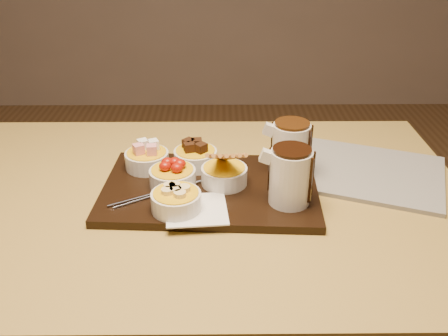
{
  "coord_description": "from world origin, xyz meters",
  "views": [
    {
      "loc": [
        0.06,
        -0.93,
        1.31
      ],
      "look_at": [
        0.07,
        0.0,
        0.81
      ],
      "focal_mm": 40.0,
      "sensor_mm": 36.0,
      "label": 1
    }
  ],
  "objects_px": {
    "newspaper": "(367,172)",
    "bowl_strawberries": "(173,178)",
    "dining_table": "(195,231)",
    "pitcher_dark_chocolate": "(290,177)",
    "pitcher_milk_chocolate": "(291,149)",
    "serving_board": "(210,189)"
  },
  "relations": [
    {
      "from": "bowl_strawberries",
      "to": "pitcher_dark_chocolate",
      "type": "distance_m",
      "value": 0.25
    },
    {
      "from": "pitcher_dark_chocolate",
      "to": "newspaper",
      "type": "xyz_separation_m",
      "value": [
        0.2,
        0.15,
        -0.07
      ]
    },
    {
      "from": "serving_board",
      "to": "bowl_strawberries",
      "type": "bearing_deg",
      "value": -176.42
    },
    {
      "from": "pitcher_milk_chocolate",
      "to": "bowl_strawberries",
      "type": "bearing_deg",
      "value": -163.61
    },
    {
      "from": "pitcher_dark_chocolate",
      "to": "dining_table",
      "type": "bearing_deg",
      "value": 165.22
    },
    {
      "from": "serving_board",
      "to": "pitcher_dark_chocolate",
      "type": "height_order",
      "value": "pitcher_dark_chocolate"
    },
    {
      "from": "bowl_strawberries",
      "to": "newspaper",
      "type": "xyz_separation_m",
      "value": [
        0.44,
        0.08,
        -0.03
      ]
    },
    {
      "from": "pitcher_dark_chocolate",
      "to": "newspaper",
      "type": "distance_m",
      "value": 0.26
    },
    {
      "from": "serving_board",
      "to": "pitcher_dark_chocolate",
      "type": "distance_m",
      "value": 0.19
    },
    {
      "from": "bowl_strawberries",
      "to": "newspaper",
      "type": "bearing_deg",
      "value": 10.21
    },
    {
      "from": "serving_board",
      "to": "bowl_strawberries",
      "type": "height_order",
      "value": "bowl_strawberries"
    },
    {
      "from": "dining_table",
      "to": "newspaper",
      "type": "xyz_separation_m",
      "value": [
        0.4,
        0.08,
        0.1
      ]
    },
    {
      "from": "newspaper",
      "to": "bowl_strawberries",
      "type": "bearing_deg",
      "value": -148.63
    },
    {
      "from": "pitcher_milk_chocolate",
      "to": "newspaper",
      "type": "relative_size",
      "value": 0.34
    },
    {
      "from": "pitcher_milk_chocolate",
      "to": "newspaper",
      "type": "distance_m",
      "value": 0.2
    },
    {
      "from": "serving_board",
      "to": "bowl_strawberries",
      "type": "distance_m",
      "value": 0.08
    },
    {
      "from": "pitcher_milk_chocolate",
      "to": "pitcher_dark_chocolate",
      "type": "bearing_deg",
      "value": -94.4
    },
    {
      "from": "dining_table",
      "to": "pitcher_dark_chocolate",
      "type": "bearing_deg",
      "value": -17.87
    },
    {
      "from": "dining_table",
      "to": "bowl_strawberries",
      "type": "relative_size",
      "value": 12.0
    },
    {
      "from": "bowl_strawberries",
      "to": "newspaper",
      "type": "distance_m",
      "value": 0.45
    },
    {
      "from": "pitcher_dark_chocolate",
      "to": "pitcher_milk_chocolate",
      "type": "bearing_deg",
      "value": 85.6
    },
    {
      "from": "bowl_strawberries",
      "to": "pitcher_milk_chocolate",
      "type": "distance_m",
      "value": 0.27
    }
  ]
}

